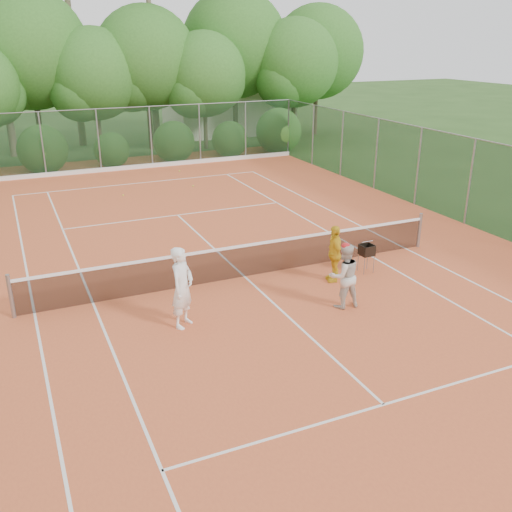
{
  "coord_description": "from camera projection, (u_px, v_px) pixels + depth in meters",
  "views": [
    {
      "loc": [
        -5.63,
        -13.33,
        6.24
      ],
      "look_at": [
        -0.2,
        -1.2,
        1.1
      ],
      "focal_mm": 40.0,
      "sensor_mm": 36.0,
      "label": 1
    }
  ],
  "objects": [
    {
      "name": "ground",
      "position": [
        245.0,
        278.0,
        15.74
      ],
      "size": [
        120.0,
        120.0,
        0.0
      ],
      "primitive_type": "plane",
      "color": "#29491A",
      "rests_on": "ground"
    },
    {
      "name": "clay_court",
      "position": [
        245.0,
        277.0,
        15.74
      ],
      "size": [
        18.0,
        36.0,
        0.02
      ],
      "primitive_type": "cube",
      "color": "#D65E31",
      "rests_on": "ground"
    },
    {
      "name": "club_building",
      "position": [
        228.0,
        110.0,
        39.06
      ],
      "size": [
        8.0,
        5.0,
        3.0
      ],
      "primitive_type": "cube",
      "color": "beige",
      "rests_on": "ground"
    },
    {
      "name": "tennis_net",
      "position": [
        245.0,
        260.0,
        15.55
      ],
      "size": [
        11.97,
        0.1,
        1.1
      ],
      "color": "gray",
      "rests_on": "clay_court"
    },
    {
      "name": "player_white",
      "position": [
        182.0,
        287.0,
        12.77
      ],
      "size": [
        0.82,
        0.81,
        1.91
      ],
      "primitive_type": "imported",
      "rotation": [
        0.0,
        0.0,
        0.76
      ],
      "color": "white",
      "rests_on": "clay_court"
    },
    {
      "name": "player_center_grp",
      "position": [
        344.0,
        276.0,
        13.75
      ],
      "size": [
        0.84,
        0.68,
        1.66
      ],
      "color": "beige",
      "rests_on": "clay_court"
    },
    {
      "name": "player_yellow",
      "position": [
        334.0,
        253.0,
        15.25
      ],
      "size": [
        0.63,
        0.99,
        1.56
      ],
      "primitive_type": "imported",
      "rotation": [
        0.0,
        0.0,
        -1.86
      ],
      "color": "gold",
      "rests_on": "clay_court"
    },
    {
      "name": "ball_hopper",
      "position": [
        367.0,
        251.0,
        15.87
      ],
      "size": [
        0.35,
        0.35,
        0.8
      ],
      "rotation": [
        0.0,
        0.0,
        0.12
      ],
      "color": "gray",
      "rests_on": "clay_court"
    },
    {
      "name": "stray_ball_a",
      "position": [
        123.0,
        195.0,
        23.71
      ],
      "size": [
        0.07,
        0.07,
        0.07
      ],
      "primitive_type": "sphere",
      "color": "#D8E535",
      "rests_on": "clay_court"
    },
    {
      "name": "stray_ball_b",
      "position": [
        179.0,
        171.0,
        27.95
      ],
      "size": [
        0.07,
        0.07,
        0.07
      ],
      "primitive_type": "sphere",
      "color": "#C5DF33",
      "rests_on": "clay_court"
    },
    {
      "name": "stray_ball_c",
      "position": [
        193.0,
        186.0,
        25.17
      ],
      "size": [
        0.07,
        0.07,
        0.07
      ],
      "primitive_type": "sphere",
      "color": "#BCE134",
      "rests_on": "clay_court"
    },
    {
      "name": "court_markings",
      "position": [
        245.0,
        277.0,
        15.74
      ],
      "size": [
        11.03,
        23.83,
        0.01
      ],
      "color": "white",
      "rests_on": "clay_court"
    },
    {
      "name": "fence_back",
      "position": [
        125.0,
        139.0,
        27.97
      ],
      "size": [
        18.07,
        0.07,
        3.0
      ],
      "color": "#19381E",
      "rests_on": "clay_court"
    },
    {
      "name": "tropical_treeline",
      "position": [
        126.0,
        58.0,
        31.66
      ],
      "size": [
        32.1,
        8.49,
        15.03
      ],
      "color": "brown",
      "rests_on": "ground"
    }
  ]
}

